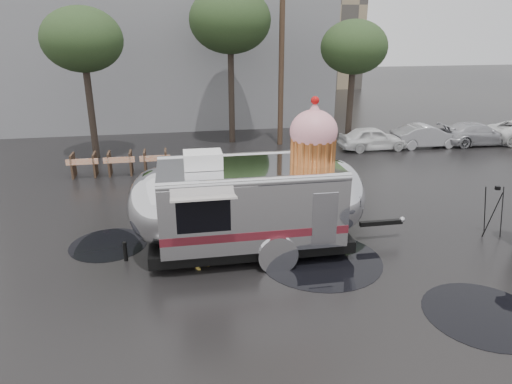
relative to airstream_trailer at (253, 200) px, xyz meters
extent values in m
plane|color=black|center=(1.14, -1.90, -1.57)|extent=(120.00, 120.00, 0.00)
cylinder|color=black|center=(4.57, -4.03, -1.56)|extent=(2.66, 2.66, 0.01)
cylinder|color=black|center=(1.74, -0.90, -1.56)|extent=(3.41, 3.41, 0.01)
cylinder|color=black|center=(-4.16, 1.11, -1.56)|extent=(2.27, 2.27, 0.01)
cylinder|color=black|center=(0.69, 3.71, -1.56)|extent=(1.38, 1.38, 0.01)
cube|color=slate|center=(-2.86, 22.10, 4.93)|extent=(22.00, 12.00, 13.00)
cylinder|color=#473323|center=(3.64, 12.10, 2.93)|extent=(0.28, 0.28, 9.00)
cylinder|color=#382D26|center=(-5.86, 11.10, 1.36)|extent=(0.32, 0.32, 5.85)
ellipsoid|color=#22371B|center=(-5.86, 11.10, 3.96)|extent=(3.64, 3.64, 2.86)
cylinder|color=#382D26|center=(1.14, 13.10, 1.81)|extent=(0.32, 0.32, 6.75)
ellipsoid|color=#22371B|center=(1.14, 13.10, 4.81)|extent=(4.20, 4.20, 3.30)
cylinder|color=#382D26|center=(7.14, 11.10, 1.13)|extent=(0.32, 0.32, 5.40)
ellipsoid|color=#22371B|center=(7.14, 11.10, 3.53)|extent=(3.36, 3.36, 2.64)
cube|color=#473323|center=(-6.36, 8.10, -1.07)|extent=(0.08, 0.80, 1.00)
cube|color=#473323|center=(-5.46, 8.10, -1.07)|extent=(0.08, 0.80, 1.00)
cube|color=#E5590C|center=(-5.91, 7.72, -0.82)|extent=(1.30, 0.04, 0.25)
cube|color=#473323|center=(-4.86, 8.10, -1.07)|extent=(0.08, 0.80, 1.00)
cube|color=#473323|center=(-3.96, 8.10, -1.07)|extent=(0.08, 0.80, 1.00)
cube|color=#E5590C|center=(-4.41, 7.72, -0.82)|extent=(1.30, 0.04, 0.25)
cube|color=#473323|center=(-3.36, 8.10, -1.07)|extent=(0.08, 0.80, 1.00)
cube|color=#473323|center=(-2.46, 8.10, -1.07)|extent=(0.08, 0.80, 1.00)
cube|color=#E5590C|center=(-2.91, 7.72, -0.82)|extent=(1.30, 0.04, 0.25)
imported|color=silver|center=(8.14, 10.10, -0.87)|extent=(4.00, 1.80, 1.40)
imported|color=#B2B2B7|center=(11.14, 10.10, -0.87)|extent=(4.00, 1.80, 1.40)
imported|color=#B2B2B7|center=(14.14, 10.10, -0.85)|extent=(4.20, 1.80, 1.44)
cube|color=silver|center=(-0.10, 0.01, 0.00)|extent=(4.92, 2.58, 2.01)
ellipsoid|color=silver|center=(2.35, 0.00, 0.00)|extent=(1.68, 2.57, 2.01)
ellipsoid|color=silver|center=(-2.56, 0.02, 0.00)|extent=(1.68, 2.57, 2.01)
cube|color=black|center=(-0.10, 0.01, -1.17)|extent=(5.59, 2.25, 0.33)
cylinder|color=black|center=(0.45, -1.14, -1.17)|extent=(0.78, 0.25, 0.78)
cylinder|color=black|center=(0.46, 1.15, -1.17)|extent=(0.78, 0.25, 0.78)
cylinder|color=silver|center=(0.45, -1.30, -1.12)|extent=(1.07, 0.12, 1.07)
cube|color=black|center=(3.91, -0.01, -1.01)|extent=(1.34, 0.14, 0.13)
sphere|color=silver|center=(4.58, -0.01, -0.95)|extent=(0.18, 0.18, 0.18)
cylinder|color=black|center=(-3.56, 0.02, -1.29)|extent=(0.11, 0.11, 0.56)
cube|color=#55151E|center=(-0.11, -1.27, -0.51)|extent=(4.91, 0.05, 0.22)
cube|color=#55151E|center=(-0.10, 1.28, -0.51)|extent=(4.91, 0.05, 0.22)
cube|color=black|center=(-1.45, -1.28, 0.16)|extent=(1.34, 0.04, 0.89)
cube|color=#A7A19B|center=(-1.45, -1.55, 0.72)|extent=(1.56, 0.56, 0.16)
cube|color=silver|center=(1.68, -1.29, -0.17)|extent=(0.67, 0.03, 1.45)
cube|color=white|center=(-1.33, 0.01, 1.22)|extent=(1.01, 0.73, 0.42)
cylinder|color=orange|center=(1.68, 0.00, 1.33)|extent=(1.16, 1.16, 0.67)
ellipsoid|color=pink|center=(1.68, 0.00, 1.87)|extent=(1.30, 1.30, 1.16)
cone|color=pink|center=(1.68, 0.00, 2.45)|extent=(0.56, 0.56, 0.45)
sphere|color=red|center=(1.68, 0.00, 2.70)|extent=(0.22, 0.22, 0.22)
imported|color=gold|center=(-1.50, -0.71, -0.73)|extent=(0.72, 0.69, 1.67)
imported|color=pink|center=(-1.50, -0.71, 0.37)|extent=(1.12, 1.12, 0.76)
cylinder|color=black|center=(-1.50, -0.71, -0.74)|extent=(0.02, 0.02, 1.65)
cylinder|color=black|center=(7.67, -0.35, -0.80)|extent=(0.09, 0.35, 1.54)
cylinder|color=black|center=(7.32, -0.04, -0.80)|extent=(0.34, 0.14, 1.54)
cylinder|color=black|center=(7.23, -0.51, -0.80)|extent=(0.28, 0.24, 1.54)
cube|color=black|center=(7.41, -0.30, -0.02)|extent=(0.15, 0.13, 0.11)
camera|label=1|loc=(-2.03, -11.65, 4.55)|focal=32.00mm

